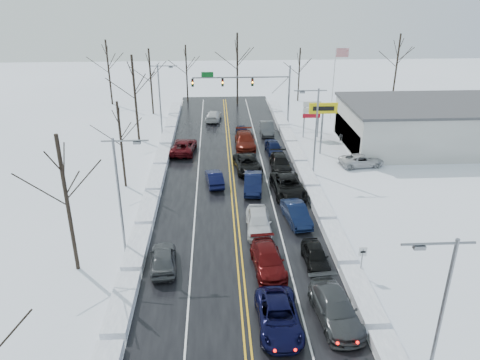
{
  "coord_description": "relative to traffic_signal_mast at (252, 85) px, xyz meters",
  "views": [
    {
      "loc": [
        -1.52,
        -34.35,
        19.16
      ],
      "look_at": [
        0.5,
        3.25,
        2.5
      ],
      "focal_mm": 35.0,
      "sensor_mm": 36.0,
      "label": 1
    }
  ],
  "objects": [
    {
      "name": "oncoming_car_2",
      "position": [
        -5.28,
        2.11,
        -5.48
      ],
      "size": [
        2.51,
        4.96,
        1.38
      ],
      "primitive_type": "imported",
      "rotation": [
        0.0,
        0.0,
        3.02
      ],
      "color": "silver",
      "rests_on": "ground"
    },
    {
      "name": "tires_plus_sign",
      "position": [
        7.05,
        -12.0,
        -0.49
      ],
      "size": [
        3.2,
        0.34,
        6.0
      ],
      "color": "slate",
      "rests_on": "ground"
    },
    {
      "name": "streetlight_ne",
      "position": [
        4.85,
        -17.99,
        -0.17
      ],
      "size": [
        3.2,
        0.25,
        9.0
      ],
      "color": "slate",
      "rests_on": "ground"
    },
    {
      "name": "queued_car_4",
      "position": [
        -1.69,
        -29.33,
        -5.48
      ],
      "size": [
        2.09,
        4.97,
        1.68
      ],
      "primitive_type": "imported",
      "rotation": [
        0.0,
        0.0,
        -0.02
      ],
      "color": "white",
      "rests_on": "ground"
    },
    {
      "name": "queued_car_5",
      "position": [
        -1.53,
        -21.61,
        -5.48
      ],
      "size": [
        2.07,
        4.86,
        1.56
      ],
      "primitive_type": "imported",
      "rotation": [
        0.0,
        0.0,
        -0.09
      ],
      "color": "black",
      "rests_on": "ground"
    },
    {
      "name": "oncoming_car_1",
      "position": [
        -8.75,
        -10.8,
        -5.48
      ],
      "size": [
        3.14,
        5.81,
        1.55
      ],
      "primitive_type": "imported",
      "rotation": [
        0.0,
        0.0,
        3.04
      ],
      "color": "#48090E",
      "rests_on": "ground"
    },
    {
      "name": "tree_left_d",
      "position": [
        -14.65,
        -5.99,
        1.86
      ],
      "size": [
        4.2,
        4.2,
        10.5
      ],
      "color": "#2D231C",
      "rests_on": "ground"
    },
    {
      "name": "parked_car_0",
      "position": [
        10.7,
        -16.05,
        -5.48
      ],
      "size": [
        5.05,
        2.79,
        1.34
      ],
      "primitive_type": "imported",
      "rotation": [
        0.0,
        0.0,
        1.69
      ],
      "color": "silver",
      "rests_on": "ground"
    },
    {
      "name": "queued_car_6",
      "position": [
        -1.71,
        -16.66,
        -5.48
      ],
      "size": [
        3.11,
        5.74,
        1.53
      ],
      "primitive_type": "imported",
      "rotation": [
        0.0,
        0.0,
        0.11
      ],
      "color": "black",
      "rests_on": "ground"
    },
    {
      "name": "streetlight_nw",
      "position": [
        -11.74,
        -3.99,
        -0.17
      ],
      "size": [
        3.2,
        0.25,
        9.0
      ],
      "color": "slate",
      "rests_on": "ground"
    },
    {
      "name": "tree_far_a",
      "position": [
        -21.45,
        12.01,
        1.51
      ],
      "size": [
        4.0,
        4.0,
        10.0
      ],
      "color": "#2D231C",
      "rests_on": "ground"
    },
    {
      "name": "ground",
      "position": [
        -3.45,
        -27.99,
        -5.48
      ],
      "size": [
        160.0,
        160.0,
        0.0
      ],
      "primitive_type": "plane",
      "color": "white",
      "rests_on": "ground"
    },
    {
      "name": "used_vehicles_sign",
      "position": [
        7.05,
        -5.99,
        -2.16
      ],
      "size": [
        2.2,
        0.22,
        4.65
      ],
      "color": "slate",
      "rests_on": "ground"
    },
    {
      "name": "queued_car_15",
      "position": [
        1.78,
        -16.49,
        -5.48
      ],
      "size": [
        2.18,
        5.11,
        1.47
      ],
      "primitive_type": "imported",
      "rotation": [
        0.0,
        0.0,
        -0.02
      ],
      "color": "black",
      "rests_on": "ground"
    },
    {
      "name": "tree_far_c",
      "position": [
        -1.45,
        11.01,
        2.21
      ],
      "size": [
        4.4,
        4.4,
        11.0
      ],
      "color": "#2D231C",
      "rests_on": "ground"
    },
    {
      "name": "queued_car_17",
      "position": [
        1.65,
        -4.4,
        -5.48
      ],
      "size": [
        1.83,
        4.8,
        1.56
      ],
      "primitive_type": "imported",
      "rotation": [
        0.0,
        0.0,
        -0.04
      ],
      "color": "#393B3E",
      "rests_on": "ground"
    },
    {
      "name": "queued_car_12",
      "position": [
        1.96,
        -34.3,
        -5.48
      ],
      "size": [
        1.69,
        4.07,
        1.38
      ],
      "primitive_type": "imported",
      "rotation": [
        0.0,
        0.0,
        0.02
      ],
      "color": "black",
      "rests_on": "ground"
    },
    {
      "name": "tree_left_b",
      "position": [
        -14.95,
        -33.99,
        1.51
      ],
      "size": [
        4.0,
        4.0,
        10.0
      ],
      "color": "#2D231C",
      "rests_on": "ground"
    },
    {
      "name": "queued_car_16",
      "position": [
        1.69,
        -11.6,
        -5.48
      ],
      "size": [
        2.02,
        4.37,
        1.45
      ],
      "primitive_type": "imported",
      "rotation": [
        0.0,
        0.0,
        0.07
      ],
      "color": "black",
      "rests_on": "ground"
    },
    {
      "name": "queued_car_7",
      "position": [
        -1.5,
        -9.31,
        -5.48
      ],
      "size": [
        2.37,
        5.82,
        1.69
      ],
      "primitive_type": "imported",
      "rotation": [
        0.0,
        0.0,
        -0.0
      ],
      "color": "#55140B",
      "rests_on": "ground"
    },
    {
      "name": "dealership_building",
      "position": [
        20.53,
        -9.99,
        -2.82
      ],
      "size": [
        20.4,
        12.4,
        5.3
      ],
      "color": "beige",
      "rests_on": "ground"
    },
    {
      "name": "streetlight_sw",
      "position": [
        -11.74,
        -31.99,
        -0.17
      ],
      "size": [
        3.2,
        0.25,
        9.0
      ],
      "color": "slate",
      "rests_on": "ground"
    },
    {
      "name": "queued_car_14",
      "position": [
        1.72,
        -22.62,
        -5.48
      ],
      "size": [
        3.06,
        6.16,
        1.68
      ],
      "primitive_type": "imported",
      "rotation": [
        0.0,
        0.0,
        0.05
      ],
      "color": "black",
      "rests_on": "ground"
    },
    {
      "name": "parked_car_2",
      "position": [
        11.65,
        -6.35,
        -5.48
      ],
      "size": [
        2.68,
        5.25,
        1.71
      ],
      "primitive_type": "imported",
      "rotation": [
        0.0,
        0.0,
        3.01
      ],
      "color": "black",
      "rests_on": "ground"
    },
    {
      "name": "oncoming_car_3",
      "position": [
        -8.88,
        -34.16,
        -5.48
      ],
      "size": [
        2.17,
        4.61,
        1.52
      ],
      "primitive_type": "imported",
      "rotation": [
        0.0,
        0.0,
        3.23
      ],
      "color": "#404346",
      "rests_on": "ground"
    },
    {
      "name": "tree_left_e",
      "position": [
        -14.25,
        6.01,
        1.16
      ],
      "size": [
        3.8,
        3.8,
        9.5
      ],
      "color": "#2D231C",
      "rests_on": "ground"
    },
    {
      "name": "speed_limit_sign",
      "position": [
        4.75,
        -35.99,
        -3.84
      ],
      "size": [
        0.55,
        0.09,
        2.35
      ],
      "color": "slate",
      "rests_on": "ground"
    },
    {
      "name": "tree_left_c",
      "position": [
        -13.95,
        -19.99,
        0.46
      ],
      "size": [
        3.4,
        3.4,
        8.5
      ],
      "color": "#2D231C",
      "rests_on": "ground"
    },
    {
      "name": "tree_far_b",
      "position": [
        -9.45,
        13.01,
        0.81
      ],
      "size": [
        3.6,
        3.6,
        9.0
      ],
      "color": "#2D231C",
      "rests_on": "ground"
    },
    {
      "name": "streetlight_se",
      "position": [
        4.85,
        -45.99,
        -0.17
      ],
      "size": [
        3.2,
        0.25,
        9.0
      ],
      "color": "slate",
      "rests_on": "ground"
    },
    {
      "name": "queued_car_11",
      "position": [
        1.94,
        -40.25,
        -5.48
      ],
      "size": [
        2.8,
        5.75,
        1.61
      ],
      "primitive_type": "imported",
      "rotation": [
        0.0,
        0.0,
        0.1
      ],
      "color": "#393B3D",
      "rests_on": "ground"
    },
    {
      "name": "snow_bank_left",
      "position": [
        -11.05,
        -25.99,
        -5.48
      ],
      "size": [
        1.47,
        72.0,
        0.66
      ],
      "primitive_type": "cube",
      "color": "white",
      "rests_on": "ground"
    },
    {
      "name": "queued_car_2",
      "position": [
        -1.53,
        -40.71,
        -5.48
      ],
      "size": [
        2.52,
        5.38,
        1.49
      ],
      "primitive_type": "imported",
      "rotation": [
        0.0,
        0.0,
        0.01
      ],
      "color": "black",
      "rests_on": "ground"
    },
    {
      "name": "road_surface",
      "position": [
        -3.45,
        -25.99,
        -5.47
      ],
      "size": [
        14.0,
        84.0,
        0.01
      ],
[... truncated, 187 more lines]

